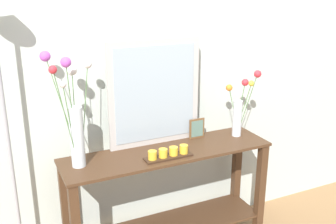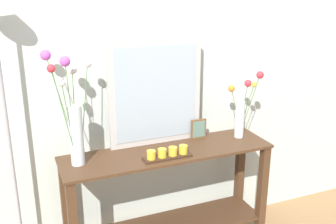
{
  "view_description": "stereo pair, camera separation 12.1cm",
  "coord_description": "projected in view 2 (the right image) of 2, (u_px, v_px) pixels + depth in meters",
  "views": [
    {
      "loc": [
        -1.05,
        -2.22,
        1.9
      ],
      "look_at": [
        0.0,
        0.0,
        1.09
      ],
      "focal_mm": 42.75,
      "sensor_mm": 36.0,
      "label": 1
    },
    {
      "loc": [
        -0.94,
        -2.27,
        1.9
      ],
      "look_at": [
        0.0,
        0.0,
        1.09
      ],
      "focal_mm": 42.75,
      "sensor_mm": 36.0,
      "label": 2
    }
  ],
  "objects": [
    {
      "name": "candle_tray",
      "position": [
        168.0,
        154.0,
        2.56
      ],
      "size": [
        0.32,
        0.09,
        0.07
      ],
      "color": "#382316",
      "rests_on": "console_table"
    },
    {
      "name": "mirror_leaning",
      "position": [
        156.0,
        93.0,
        2.69
      ],
      "size": [
        0.65,
        0.03,
        0.72
      ],
      "color": "#B7B2AD",
      "rests_on": "console_table"
    },
    {
      "name": "console_table",
      "position": [
        168.0,
        192.0,
        2.77
      ],
      "size": [
        1.43,
        0.38,
        0.82
      ],
      "color": "#472D1C",
      "rests_on": "ground"
    },
    {
      "name": "floor_lamp",
      "position": [
        3.0,
        96.0,
        2.26
      ],
      "size": [
        0.24,
        0.24,
        1.89
      ],
      "color": "#9E9EA3",
      "rests_on": "ground"
    },
    {
      "name": "picture_frame_small",
      "position": [
        198.0,
        129.0,
        2.86
      ],
      "size": [
        0.12,
        0.01,
        0.14
      ],
      "color": "brown",
      "rests_on": "console_table"
    },
    {
      "name": "wall_back",
      "position": [
        151.0,
        63.0,
        2.78
      ],
      "size": [
        6.4,
        0.08,
        2.7
      ],
      "primitive_type": "cube",
      "color": "beige",
      "rests_on": "ground"
    },
    {
      "name": "vase_right",
      "position": [
        242.0,
        110.0,
        2.85
      ],
      "size": [
        0.19,
        0.18,
        0.5
      ],
      "color": "silver",
      "rests_on": "console_table"
    },
    {
      "name": "tall_vase_left",
      "position": [
        73.0,
        117.0,
        2.4
      ],
      "size": [
        0.29,
        0.27,
        0.7
      ],
      "color": "silver",
      "rests_on": "console_table"
    }
  ]
}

